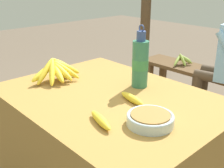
{
  "coord_description": "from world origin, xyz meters",
  "views": [
    {
      "loc": [
        1.01,
        -0.91,
        1.29
      ],
      "look_at": [
        -0.04,
        0.05,
        0.74
      ],
      "focal_mm": 45.0,
      "sensor_mm": 36.0,
      "label": 1
    }
  ],
  "objects_px": {
    "banana_bunch_ripe": "(57,70)",
    "wooden_bench": "(222,83)",
    "loose_banana_side": "(132,98)",
    "banana_bunch_green": "(183,59)",
    "serving_bowl": "(150,119)",
    "water_bottle": "(140,63)",
    "loose_banana_front": "(101,120)"
  },
  "relations": [
    {
      "from": "wooden_bench",
      "to": "banana_bunch_green",
      "type": "height_order",
      "value": "banana_bunch_green"
    },
    {
      "from": "banana_bunch_green",
      "to": "loose_banana_front",
      "type": "bearing_deg",
      "value": -67.34
    },
    {
      "from": "loose_banana_side",
      "to": "wooden_bench",
      "type": "relative_size",
      "value": 0.1
    },
    {
      "from": "water_bottle",
      "to": "wooden_bench",
      "type": "height_order",
      "value": "water_bottle"
    },
    {
      "from": "loose_banana_side",
      "to": "wooden_bench",
      "type": "height_order",
      "value": "loose_banana_side"
    },
    {
      "from": "serving_bowl",
      "to": "wooden_bench",
      "type": "bearing_deg",
      "value": 105.08
    },
    {
      "from": "loose_banana_side",
      "to": "banana_bunch_green",
      "type": "bearing_deg",
      "value": 114.14
    },
    {
      "from": "loose_banana_front",
      "to": "wooden_bench",
      "type": "height_order",
      "value": "loose_banana_front"
    },
    {
      "from": "banana_bunch_ripe",
      "to": "loose_banana_front",
      "type": "height_order",
      "value": "banana_bunch_ripe"
    },
    {
      "from": "banana_bunch_ripe",
      "to": "wooden_bench",
      "type": "height_order",
      "value": "banana_bunch_ripe"
    },
    {
      "from": "banana_bunch_green",
      "to": "wooden_bench",
      "type": "bearing_deg",
      "value": -0.26
    },
    {
      "from": "loose_banana_front",
      "to": "banana_bunch_green",
      "type": "bearing_deg",
      "value": 112.66
    },
    {
      "from": "banana_bunch_ripe",
      "to": "wooden_bench",
      "type": "distance_m",
      "value": 1.6
    },
    {
      "from": "water_bottle",
      "to": "loose_banana_side",
      "type": "bearing_deg",
      "value": -57.99
    },
    {
      "from": "serving_bowl",
      "to": "banana_bunch_ripe",
      "type": "bearing_deg",
      "value": 179.95
    },
    {
      "from": "loose_banana_side",
      "to": "water_bottle",
      "type": "bearing_deg",
      "value": 122.01
    },
    {
      "from": "serving_bowl",
      "to": "banana_bunch_green",
      "type": "relative_size",
      "value": 0.72
    },
    {
      "from": "banana_bunch_ripe",
      "to": "wooden_bench",
      "type": "relative_size",
      "value": 0.2
    },
    {
      "from": "water_bottle",
      "to": "loose_banana_side",
      "type": "height_order",
      "value": "water_bottle"
    },
    {
      "from": "banana_bunch_ripe",
      "to": "serving_bowl",
      "type": "distance_m",
      "value": 0.72
    },
    {
      "from": "serving_bowl",
      "to": "loose_banana_front",
      "type": "bearing_deg",
      "value": -133.7
    },
    {
      "from": "banana_bunch_ripe",
      "to": "loose_banana_side",
      "type": "height_order",
      "value": "banana_bunch_ripe"
    },
    {
      "from": "loose_banana_side",
      "to": "banana_bunch_green",
      "type": "height_order",
      "value": "loose_banana_side"
    },
    {
      "from": "water_bottle",
      "to": "loose_banana_front",
      "type": "relative_size",
      "value": 1.91
    },
    {
      "from": "banana_bunch_ripe",
      "to": "banana_bunch_green",
      "type": "xyz_separation_m",
      "value": [
        -0.12,
        1.52,
        -0.26
      ]
    },
    {
      "from": "serving_bowl",
      "to": "loose_banana_front",
      "type": "xyz_separation_m",
      "value": [
        -0.15,
        -0.15,
        -0.01
      ]
    },
    {
      "from": "banana_bunch_ripe",
      "to": "banana_bunch_green",
      "type": "height_order",
      "value": "banana_bunch_ripe"
    },
    {
      "from": "banana_bunch_ripe",
      "to": "water_bottle",
      "type": "height_order",
      "value": "water_bottle"
    },
    {
      "from": "wooden_bench",
      "to": "loose_banana_front",
      "type": "bearing_deg",
      "value": -81.01
    },
    {
      "from": "banana_bunch_ripe",
      "to": "loose_banana_front",
      "type": "bearing_deg",
      "value": -14.79
    },
    {
      "from": "banana_bunch_ripe",
      "to": "loose_banana_side",
      "type": "xyz_separation_m",
      "value": [
        0.51,
        0.11,
        -0.05
      ]
    },
    {
      "from": "serving_bowl",
      "to": "banana_bunch_green",
      "type": "bearing_deg",
      "value": 119.01
    }
  ]
}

